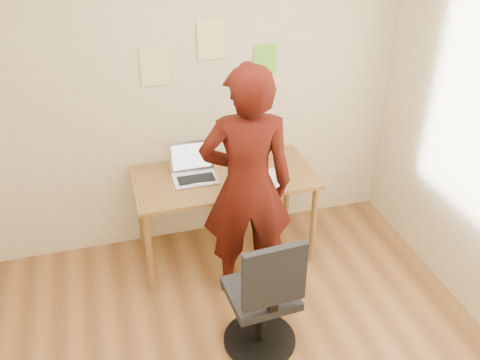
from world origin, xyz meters
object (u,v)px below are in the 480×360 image
object	(u,v)px
phone	(253,186)
office_chair	(264,303)
desk	(224,185)
laptop	(194,171)
person	(247,186)

from	to	relation	value
phone	office_chair	size ratio (longest dim) A/B	0.16
desk	office_chair	world-z (taller)	office_chair
desk	laptop	distance (m)	0.27
desk	laptop	world-z (taller)	laptop
laptop	desk	bearing A→B (deg)	-13.22
laptop	person	distance (m)	0.58
office_chair	laptop	bearing A→B (deg)	96.52
phone	person	distance (m)	0.30
person	laptop	bearing A→B (deg)	-51.18
office_chair	person	bearing A→B (deg)	79.94
laptop	phone	size ratio (longest dim) A/B	2.32
laptop	office_chair	world-z (taller)	laptop
phone	person	bearing A→B (deg)	-144.57
desk	laptop	bearing A→B (deg)	166.85
office_chair	phone	bearing A→B (deg)	73.77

